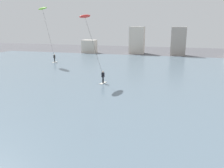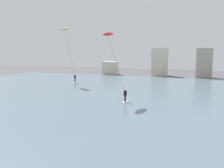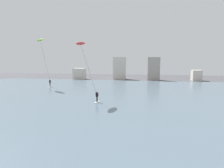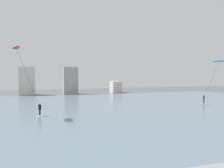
{
  "view_description": "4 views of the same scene",
  "coord_description": "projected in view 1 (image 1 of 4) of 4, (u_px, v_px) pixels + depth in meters",
  "views": [
    {
      "loc": [
        3.69,
        -1.24,
        7.88
      ],
      "look_at": [
        -0.6,
        14.75,
        3.58
      ],
      "focal_mm": 37.98,
      "sensor_mm": 36.0,
      "label": 1
    },
    {
      "loc": [
        3.56,
        -2.0,
        6.93
      ],
      "look_at": [
        -3.33,
        17.23,
        3.97
      ],
      "focal_mm": 40.0,
      "sensor_mm": 36.0,
      "label": 2
    },
    {
      "loc": [
        1.42,
        0.86,
        6.48
      ],
      "look_at": [
        -1.21,
        16.54,
        4.37
      ],
      "focal_mm": 30.88,
      "sensor_mm": 36.0,
      "label": 3
    },
    {
      "loc": [
        -7.45,
        -6.38,
        5.68
      ],
      "look_at": [
        -0.12,
        15.01,
        4.63
      ],
      "focal_mm": 42.46,
      "sensor_mm": 36.0,
      "label": 4
    }
  ],
  "objects": [
    {
      "name": "kitesurfer_lime",
      "position": [
        43.0,
        13.0,
        45.03
      ],
      "size": [
        3.53,
        3.25,
        10.72
      ],
      "color": "silver",
      "rests_on": "water_bay"
    },
    {
      "name": "kitesurfer_red",
      "position": [
        87.0,
        24.0,
        30.86
      ],
      "size": [
        3.66,
        3.14,
        8.94
      ],
      "color": "silver",
      "rests_on": "water_bay"
    },
    {
      "name": "far_shore_buildings",
      "position": [
        151.0,
        43.0,
        60.36
      ],
      "size": [
        38.47,
        4.86,
        6.9
      ],
      "color": "beige",
      "rests_on": "ground"
    },
    {
      "name": "water_bay",
      "position": [
        146.0,
        81.0,
        32.97
      ],
      "size": [
        84.0,
        52.0,
        0.1
      ],
      "primitive_type": "cube",
      "color": "slate",
      "rests_on": "ground"
    }
  ]
}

